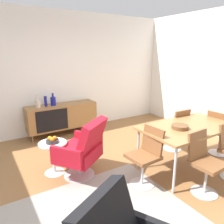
% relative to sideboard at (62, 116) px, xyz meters
% --- Properties ---
extents(ground_plane, '(8.32, 8.32, 0.00)m').
position_rel_sideboard_xyz_m(ground_plane, '(-0.18, -2.30, -0.44)').
color(ground_plane, olive).
extents(wall_back, '(6.80, 0.12, 2.80)m').
position_rel_sideboard_xyz_m(wall_back, '(-0.18, 0.30, 0.96)').
color(wall_back, white).
rests_on(wall_back, ground_plane).
extents(sideboard, '(1.60, 0.45, 0.72)m').
position_rel_sideboard_xyz_m(sideboard, '(0.00, 0.00, 0.00)').
color(sideboard, olive).
rests_on(sideboard, ground_plane).
extents(vase_cobalt, '(0.12, 0.12, 0.28)m').
position_rel_sideboard_xyz_m(vase_cobalt, '(-0.18, 0.00, 0.38)').
color(vase_cobalt, navy).
rests_on(vase_cobalt, sideboard).
extents(vase_sculptural_dark, '(0.11, 0.11, 0.29)m').
position_rel_sideboard_xyz_m(vase_sculptural_dark, '(-0.52, 0.00, 0.37)').
color(vase_sculptural_dark, beige).
rests_on(vase_sculptural_dark, sideboard).
extents(vase_ceramic_small, '(0.06, 0.06, 0.23)m').
position_rel_sideboard_xyz_m(vase_ceramic_small, '(-0.35, 0.00, 0.39)').
color(vase_ceramic_small, navy).
rests_on(vase_ceramic_small, sideboard).
extents(dining_table, '(1.60, 0.90, 0.74)m').
position_rel_sideboard_xyz_m(dining_table, '(1.22, -2.60, 0.26)').
color(dining_table, olive).
rests_on(dining_table, ground_plane).
extents(wooden_bowl_on_table, '(0.26, 0.26, 0.06)m').
position_rel_sideboard_xyz_m(wooden_bowl_on_table, '(0.98, -2.62, 0.33)').
color(wooden_bowl_on_table, brown).
rests_on(wooden_bowl_on_table, dining_table).
extents(dining_chair_near_window, '(0.44, 0.42, 0.86)m').
position_rel_sideboard_xyz_m(dining_chair_near_window, '(0.33, -2.60, 0.03)').
color(dining_chair_near_window, brown).
rests_on(dining_chair_near_window, ground_plane).
extents(dining_chair_far_end, '(0.44, 0.42, 0.86)m').
position_rel_sideboard_xyz_m(dining_chair_far_end, '(2.11, -2.61, 0.03)').
color(dining_chair_far_end, brown).
rests_on(dining_chair_far_end, ground_plane).
extents(dining_chair_front_left, '(0.42, 0.44, 0.86)m').
position_rel_sideboard_xyz_m(dining_chair_front_left, '(0.87, -3.16, 0.03)').
color(dining_chair_front_left, brown).
rests_on(dining_chair_front_left, ground_plane).
extents(dining_chair_back_right, '(0.42, 0.44, 0.86)m').
position_rel_sideboard_xyz_m(dining_chair_back_right, '(1.57, -2.05, 0.03)').
color(dining_chair_back_right, brown).
rests_on(dining_chair_back_right, ground_plane).
extents(lounge_chair_red, '(0.90, 0.89, 0.95)m').
position_rel_sideboard_xyz_m(lounge_chair_red, '(-0.37, -1.93, 0.03)').
color(lounge_chair_red, red).
rests_on(lounge_chair_red, ground_plane).
extents(side_table_round, '(0.44, 0.44, 0.52)m').
position_rel_sideboard_xyz_m(side_table_round, '(-0.72, -1.59, -0.12)').
color(side_table_round, white).
rests_on(side_table_round, ground_plane).
extents(fruit_bowl, '(0.20, 0.20, 0.11)m').
position_rel_sideboard_xyz_m(fruit_bowl, '(-0.72, -1.59, 0.12)').
color(fruit_bowl, '#262628').
rests_on(fruit_bowl, side_table_round).
extents(area_rug, '(2.20, 1.70, 0.01)m').
position_rel_sideboard_xyz_m(area_rug, '(-0.63, -2.87, -0.44)').
color(area_rug, gray).
rests_on(area_rug, ground_plane).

